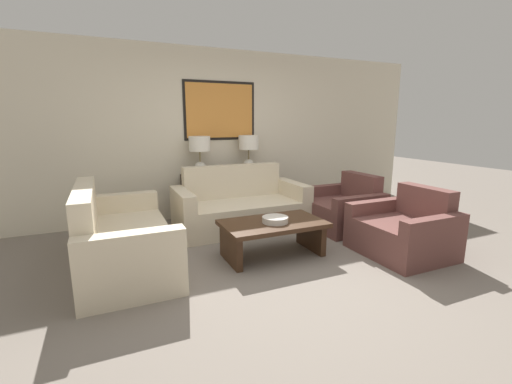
% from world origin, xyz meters
% --- Properties ---
extents(ground_plane, '(20.00, 20.00, 0.00)m').
position_xyz_m(ground_plane, '(0.00, 0.00, 0.00)').
color(ground_plane, slate).
extents(back_wall, '(7.60, 0.12, 2.65)m').
position_xyz_m(back_wall, '(0.00, 2.50, 1.33)').
color(back_wall, beige).
rests_on(back_wall, ground_plane).
extents(console_table, '(1.37, 0.37, 0.72)m').
position_xyz_m(console_table, '(0.00, 2.24, 0.36)').
color(console_table, '#332319').
rests_on(console_table, ground_plane).
extents(table_lamp_left, '(0.33, 0.33, 0.59)m').
position_xyz_m(table_lamp_left, '(-0.41, 2.24, 1.12)').
color(table_lamp_left, silver).
rests_on(table_lamp_left, console_table).
extents(table_lamp_right, '(0.33, 0.33, 0.59)m').
position_xyz_m(table_lamp_right, '(0.41, 2.24, 1.12)').
color(table_lamp_right, silver).
rests_on(table_lamp_right, console_table).
extents(couch_by_back_wall, '(1.87, 0.91, 0.89)m').
position_xyz_m(couch_by_back_wall, '(0.00, 1.61, 0.29)').
color(couch_by_back_wall, beige).
rests_on(couch_by_back_wall, ground_plane).
extents(couch_by_side, '(0.91, 1.87, 0.89)m').
position_xyz_m(couch_by_side, '(-1.67, 0.84, 0.29)').
color(couch_by_side, beige).
rests_on(couch_by_side, ground_plane).
extents(coffee_table, '(1.17, 0.69, 0.41)m').
position_xyz_m(coffee_table, '(-0.05, 0.45, 0.30)').
color(coffee_table, '#3D2616').
rests_on(coffee_table, ground_plane).
extents(decorative_bowl, '(0.30, 0.30, 0.07)m').
position_xyz_m(decorative_bowl, '(-0.04, 0.41, 0.44)').
color(decorative_bowl, beige).
rests_on(decorative_bowl, coffee_table).
extents(armchair_near_back_wall, '(0.88, 1.00, 0.78)m').
position_xyz_m(armchair_near_back_wall, '(1.39, 1.01, 0.27)').
color(armchair_near_back_wall, brown).
rests_on(armchair_near_back_wall, ground_plane).
extents(armchair_near_camera, '(0.88, 1.00, 0.78)m').
position_xyz_m(armchair_near_camera, '(1.39, -0.11, 0.27)').
color(armchair_near_camera, brown).
rests_on(armchair_near_camera, ground_plane).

